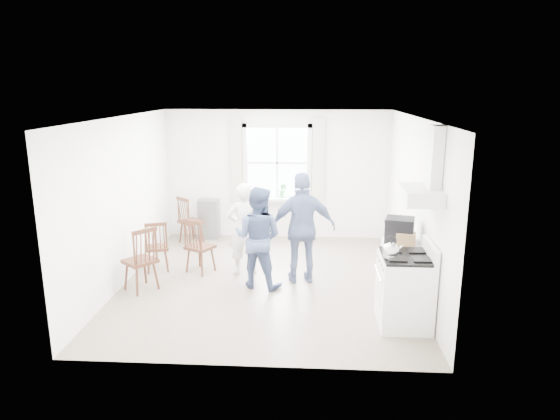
% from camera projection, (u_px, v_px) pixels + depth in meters
% --- Properties ---
extents(room_shell, '(4.62, 5.12, 2.64)m').
position_uv_depth(room_shell, '(267.00, 203.00, 7.68)').
color(room_shell, gray).
rests_on(room_shell, ground).
extents(window_assembly, '(1.88, 0.24, 1.70)m').
position_uv_depth(window_assembly, '(277.00, 167.00, 10.02)').
color(window_assembly, white).
rests_on(window_assembly, room_shell).
extents(range_hood, '(0.45, 0.76, 0.94)m').
position_uv_depth(range_hood, '(425.00, 182.00, 6.11)').
color(range_hood, silver).
rests_on(range_hood, room_shell).
extents(shelf_unit, '(0.40, 0.30, 0.80)m').
position_uv_depth(shelf_unit, '(209.00, 219.00, 10.24)').
color(shelf_unit, slate).
rests_on(shelf_unit, ground).
extents(gas_stove, '(0.68, 0.76, 1.12)m').
position_uv_depth(gas_stove, '(405.00, 289.00, 6.46)').
color(gas_stove, white).
rests_on(gas_stove, ground).
extents(kettle, '(0.21, 0.21, 0.29)m').
position_uv_depth(kettle, '(391.00, 251.00, 6.22)').
color(kettle, silver).
rests_on(kettle, gas_stove).
extents(low_cabinet, '(0.50, 0.55, 0.90)m').
position_uv_depth(low_cabinet, '(401.00, 272.00, 7.14)').
color(low_cabinet, silver).
rests_on(low_cabinet, ground).
extents(stereo_stack, '(0.46, 0.43, 0.35)m').
position_uv_depth(stereo_stack, '(399.00, 230.00, 7.04)').
color(stereo_stack, black).
rests_on(stereo_stack, low_cabinet).
extents(cardboard_box, '(0.29, 0.23, 0.17)m').
position_uv_depth(cardboard_box, '(406.00, 239.00, 6.91)').
color(cardboard_box, olive).
rests_on(cardboard_box, low_cabinet).
extents(windsor_chair_a, '(0.47, 0.46, 0.88)m').
position_uv_depth(windsor_chair_a, '(157.00, 241.00, 8.28)').
color(windsor_chair_a, '#422115').
rests_on(windsor_chair_a, ground).
extents(windsor_chair_b, '(0.54, 0.54, 0.95)m').
position_uv_depth(windsor_chair_b, '(196.00, 240.00, 8.21)').
color(windsor_chair_b, '#422115').
rests_on(windsor_chair_b, ground).
extents(windsor_chair_c, '(0.59, 0.59, 1.02)m').
position_uv_depth(windsor_chair_c, '(143.00, 253.00, 7.46)').
color(windsor_chair_c, '#422115').
rests_on(windsor_chair_c, ground).
extents(person_left, '(0.71, 0.71, 1.54)m').
position_uv_depth(person_left, '(244.00, 229.00, 8.17)').
color(person_left, white).
rests_on(person_left, ground).
extents(person_mid, '(0.95, 0.95, 1.58)m').
position_uv_depth(person_mid, '(258.00, 237.00, 7.64)').
color(person_mid, '#43537E').
rests_on(person_mid, ground).
extents(person_right, '(1.18, 1.18, 1.77)m').
position_uv_depth(person_right, '(303.00, 228.00, 7.80)').
color(person_right, navy).
rests_on(person_right, ground).
extents(potted_plant, '(0.20, 0.20, 0.30)m').
position_uv_depth(potted_plant, '(283.00, 191.00, 10.04)').
color(potted_plant, '#347638').
rests_on(potted_plant, window_assembly).
extents(windsor_chair_d, '(0.56, 0.56, 0.96)m').
position_uv_depth(windsor_chair_d, '(186.00, 215.00, 9.78)').
color(windsor_chair_d, '#422115').
rests_on(windsor_chair_d, ground).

